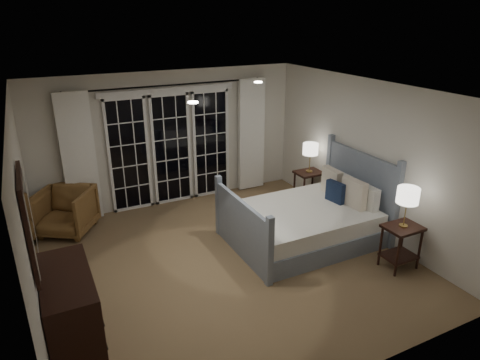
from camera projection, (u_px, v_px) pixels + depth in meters
name	position (u px, v px, depth m)	size (l,w,h in m)	color
floor	(228.00, 261.00, 6.34)	(5.00, 5.00, 0.00)	brown
ceiling	(226.00, 92.00, 5.43)	(5.00, 5.00, 0.00)	silver
wall_left	(27.00, 220.00, 4.84)	(0.02, 5.00, 2.50)	silver
wall_right	(367.00, 158.00, 6.93)	(0.02, 5.00, 2.50)	silver
wall_back	(170.00, 139.00, 7.97)	(5.00, 0.02, 2.50)	silver
wall_front	(346.00, 276.00, 3.81)	(5.00, 0.02, 2.50)	silver
french_doors	(172.00, 148.00, 7.99)	(2.50, 0.04, 2.20)	black
curtain_rod	(169.00, 85.00, 7.52)	(0.03, 0.03, 3.50)	black
curtain_left	(79.00, 158.00, 7.21)	(0.55, 0.10, 2.25)	white
curtain_right	(251.00, 135.00, 8.59)	(0.55, 0.10, 2.25)	white
downlight_a	(258.00, 82.00, 6.27)	(0.12, 0.12, 0.01)	white
downlight_b	(193.00, 102.00, 4.85)	(0.12, 0.12, 0.01)	white
bed	(306.00, 221.00, 6.85)	(2.27, 1.63, 1.32)	gray
nightstand_left	(401.00, 240.00, 6.05)	(0.51, 0.40, 0.66)	black
nightstand_right	(308.00, 183.00, 8.13)	(0.50, 0.40, 0.65)	black
lamp_left	(408.00, 196.00, 5.80)	(0.30, 0.30, 0.58)	#A98B43
lamp_right	(311.00, 149.00, 7.89)	(0.29, 0.29, 0.55)	#A98B43
armchair	(65.00, 211.00, 7.06)	(0.81, 0.84, 0.76)	brown
dresser	(71.00, 310.00, 4.63)	(0.53, 1.24, 0.88)	black
mirror	(28.00, 222.00, 4.13)	(0.05, 0.85, 1.00)	black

